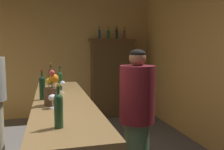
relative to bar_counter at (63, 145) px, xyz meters
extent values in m
cube|color=tan|center=(-0.38, 3.16, 0.88)|extent=(5.38, 0.12, 2.81)
cube|color=brown|center=(0.00, 0.00, -0.03)|extent=(0.52, 2.56, 0.99)
cube|color=olive|center=(0.00, 0.00, 0.49)|extent=(0.59, 2.67, 0.05)
cube|color=brown|center=(1.29, 2.84, 0.37)|extent=(0.94, 0.40, 1.79)
cube|color=brown|center=(1.29, 2.84, 1.23)|extent=(1.02, 0.46, 0.06)
cylinder|color=#224729|center=(-0.08, -0.97, 0.62)|extent=(0.06, 0.06, 0.21)
sphere|color=#224729|center=(-0.08, -0.97, 0.72)|extent=(0.06, 0.06, 0.06)
cylinder|color=#224729|center=(-0.08, -0.97, 0.76)|extent=(0.02, 0.02, 0.08)
cylinder|color=gold|center=(-0.08, -0.97, 0.81)|extent=(0.02, 0.02, 0.02)
cylinder|color=#16341D|center=(-0.20, 0.02, 0.63)|extent=(0.06, 0.06, 0.22)
sphere|color=#16341D|center=(-0.20, 0.02, 0.73)|extent=(0.06, 0.06, 0.06)
cylinder|color=#16341D|center=(-0.20, 0.02, 0.78)|extent=(0.02, 0.02, 0.09)
cylinder|color=#AA1826|center=(-0.20, 0.02, 0.83)|extent=(0.02, 0.02, 0.02)
cylinder|color=#2A5129|center=(0.01, 0.60, 0.62)|extent=(0.07, 0.07, 0.20)
sphere|color=#2A5129|center=(0.01, 0.60, 0.72)|extent=(0.07, 0.07, 0.07)
cylinder|color=#2A5129|center=(0.01, 0.60, 0.76)|extent=(0.03, 0.03, 0.09)
cylinder|color=black|center=(0.01, 0.60, 0.82)|extent=(0.03, 0.03, 0.02)
cylinder|color=#452817|center=(-0.10, 1.14, 0.62)|extent=(0.06, 0.06, 0.21)
sphere|color=#452817|center=(-0.10, 1.14, 0.72)|extent=(0.06, 0.06, 0.06)
cylinder|color=#452817|center=(-0.10, 1.14, 0.77)|extent=(0.02, 0.02, 0.10)
cylinder|color=gold|center=(-0.10, 1.14, 0.83)|extent=(0.02, 0.02, 0.02)
cylinder|color=white|center=(0.03, 0.38, 0.52)|extent=(0.06, 0.06, 0.00)
cylinder|color=white|center=(0.03, 0.38, 0.56)|extent=(0.01, 0.01, 0.08)
ellipsoid|color=white|center=(0.03, 0.38, 0.63)|extent=(0.07, 0.07, 0.07)
cylinder|color=white|center=(-0.11, -0.39, 0.52)|extent=(0.07, 0.07, 0.00)
cylinder|color=white|center=(-0.11, -0.39, 0.55)|extent=(0.01, 0.01, 0.06)
ellipsoid|color=white|center=(-0.11, -0.39, 0.61)|extent=(0.08, 0.08, 0.06)
ellipsoid|color=maroon|center=(-0.11, -0.39, 0.60)|extent=(0.07, 0.07, 0.02)
cylinder|color=#543723|center=(-0.11, -0.26, 0.60)|extent=(0.14, 0.14, 0.17)
cylinder|color=#38602D|center=(-0.09, -0.26, 0.69)|extent=(0.01, 0.01, 0.16)
sphere|color=orange|center=(-0.09, -0.26, 0.77)|extent=(0.09, 0.09, 0.09)
cylinder|color=#38602D|center=(-0.11, -0.23, 0.68)|extent=(0.01, 0.01, 0.13)
sphere|color=#D43D79|center=(-0.11, -0.23, 0.75)|extent=(0.06, 0.06, 0.06)
cylinder|color=#38602D|center=(-0.13, -0.25, 0.68)|extent=(0.01, 0.01, 0.13)
sphere|color=gold|center=(-0.13, -0.25, 0.75)|extent=(0.06, 0.06, 0.06)
cylinder|color=#38602D|center=(-0.10, -0.28, 0.72)|extent=(0.01, 0.01, 0.21)
sphere|color=#C23638|center=(-0.10, -0.28, 0.83)|extent=(0.05, 0.05, 0.05)
cylinder|color=white|center=(-0.15, 0.19, 0.52)|extent=(0.19, 0.19, 0.01)
cylinder|color=#1F2E32|center=(1.00, 2.84, 1.35)|extent=(0.06, 0.06, 0.18)
sphere|color=#1F2E32|center=(1.00, 2.84, 1.45)|extent=(0.06, 0.06, 0.06)
cylinder|color=#1F2E32|center=(1.00, 2.84, 1.49)|extent=(0.02, 0.02, 0.08)
cylinder|color=black|center=(1.00, 2.84, 1.54)|extent=(0.02, 0.02, 0.02)
cylinder|color=#1C381E|center=(1.21, 2.84, 1.35)|extent=(0.07, 0.07, 0.18)
sphere|color=#1C381E|center=(1.21, 2.84, 1.44)|extent=(0.07, 0.07, 0.07)
cylinder|color=#1C381E|center=(1.21, 2.84, 1.48)|extent=(0.02, 0.02, 0.08)
cylinder|color=#B3221E|center=(1.21, 2.84, 1.53)|extent=(0.03, 0.03, 0.02)
cylinder|color=black|center=(1.40, 2.84, 1.37)|extent=(0.06, 0.06, 0.20)
sphere|color=black|center=(1.40, 2.84, 1.47)|extent=(0.06, 0.06, 0.06)
cylinder|color=black|center=(1.40, 2.84, 1.51)|extent=(0.02, 0.02, 0.09)
cylinder|color=gold|center=(1.40, 2.84, 1.56)|extent=(0.03, 0.03, 0.02)
cylinder|color=#4D2B1F|center=(1.59, 2.84, 1.36)|extent=(0.06, 0.06, 0.19)
sphere|color=#4D2B1F|center=(1.59, 2.84, 1.45)|extent=(0.06, 0.06, 0.06)
cylinder|color=#4D2B1F|center=(1.59, 2.84, 1.49)|extent=(0.02, 0.02, 0.08)
cylinder|color=#AD1C27|center=(1.59, 2.84, 1.54)|extent=(0.02, 0.02, 0.02)
cylinder|color=maroon|center=(0.74, -0.31, 0.59)|extent=(0.36, 0.36, 0.58)
sphere|color=#8F6043|center=(0.74, -0.31, 0.96)|extent=(0.17, 0.17, 0.17)
ellipsoid|color=black|center=(0.74, -0.31, 1.00)|extent=(0.17, 0.17, 0.10)
camera|label=1|loc=(-0.13, -2.65, 1.06)|focal=39.50mm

